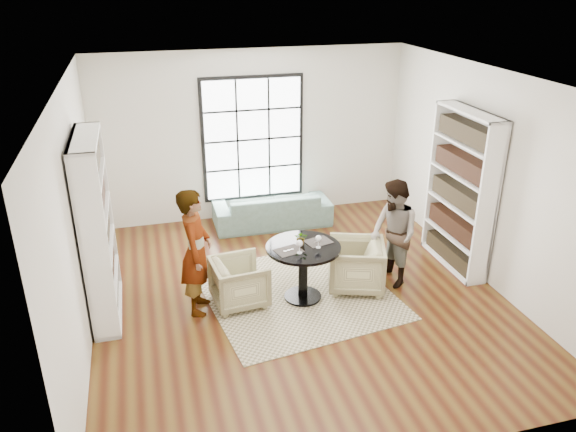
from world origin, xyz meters
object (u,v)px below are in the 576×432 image
object	(u,v)px
person_right	(394,234)
armchair_right	(356,265)
person_left	(196,252)
wine_glass_left	(300,244)
armchair_left	(240,282)
sofa	(272,209)
flower_centerpiece	(301,238)
wine_glass_right	(318,239)
pedestal_table	(303,261)

from	to	relation	value
person_right	armchair_right	bearing A→B (deg)	-96.06
person_left	wine_glass_left	distance (m)	1.34
wine_glass_left	person_right	bearing A→B (deg)	10.07
armchair_left	person_left	size ratio (longest dim) A/B	0.42
sofa	armchair_left	bearing A→B (deg)	67.66
sofa	armchair_left	distance (m)	2.63
armchair_left	armchair_right	bearing A→B (deg)	-96.61
armchair_left	flower_centerpiece	distance (m)	1.03
armchair_right	wine_glass_left	size ratio (longest dim) A/B	4.14
sofa	person_left	xyz separation A→B (m)	(-1.59, -2.42, 0.56)
person_left	wine_glass_left	xyz separation A→B (m)	(1.31, -0.28, 0.08)
wine_glass_right	armchair_right	bearing A→B (deg)	15.60
flower_centerpiece	pedestal_table	bearing A→B (deg)	-76.69
sofa	armchair_right	world-z (taller)	armchair_right
pedestal_table	wine_glass_left	bearing A→B (deg)	-121.04
wine_glass_left	person_left	bearing A→B (deg)	167.95
armchair_right	flower_centerpiece	xyz separation A→B (m)	(-0.82, -0.03, 0.55)
armchair_right	flower_centerpiece	distance (m)	0.98
armchair_left	person_right	world-z (taller)	person_right
armchair_left	person_right	xyz separation A→B (m)	(2.22, -0.02, 0.45)
sofa	wine_glass_left	bearing A→B (deg)	84.94
armchair_right	wine_glass_right	world-z (taller)	wine_glass_right
armchair_left	person_left	bearing A→B (deg)	84.08
person_left	wine_glass_left	size ratio (longest dim) A/B	9.13
wine_glass_right	person_left	bearing A→B (deg)	173.05
sofa	wine_glass_left	size ratio (longest dim) A/B	10.90
armchair_right	wine_glass_right	xyz separation A→B (m)	(-0.62, -0.17, 0.58)
armchair_left	wine_glass_left	size ratio (longest dim) A/B	3.80
pedestal_table	armchair_left	distance (m)	0.91
person_right	pedestal_table	bearing A→B (deg)	-92.57
wine_glass_right	flower_centerpiece	size ratio (longest dim) A/B	0.93
person_left	wine_glass_right	distance (m)	1.61
person_left	person_right	distance (m)	2.77
sofa	flower_centerpiece	world-z (taller)	flower_centerpiece
person_left	wine_glass_left	world-z (taller)	person_left
armchair_left	wine_glass_right	size ratio (longest dim) A/B	3.97
pedestal_table	flower_centerpiece	size ratio (longest dim) A/B	5.22
sofa	person_right	distance (m)	2.75
wine_glass_left	armchair_right	bearing A→B (deg)	15.90
person_left	person_right	bearing A→B (deg)	-76.27
person_left	wine_glass_right	world-z (taller)	person_left
pedestal_table	person_right	distance (m)	1.37
armchair_right	person_left	xyz separation A→B (m)	(-2.22, 0.02, 0.50)
person_right	flower_centerpiece	size ratio (longest dim) A/B	8.07
pedestal_table	flower_centerpiece	bearing A→B (deg)	103.31
armchair_right	person_left	world-z (taller)	person_left
person_left	sofa	bearing A→B (deg)	-19.22
sofa	flower_centerpiece	xyz separation A→B (m)	(-0.19, -2.46, 0.60)
armchair_left	wine_glass_left	distance (m)	1.01
armchair_left	person_left	distance (m)	0.77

